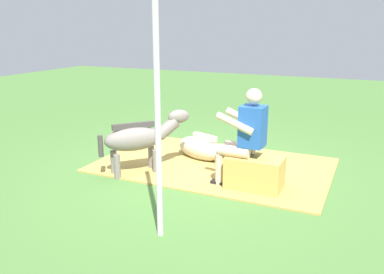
{
  "coord_description": "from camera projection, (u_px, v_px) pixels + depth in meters",
  "views": [
    {
      "loc": [
        -2.33,
        5.14,
        2.05
      ],
      "look_at": [
        -0.07,
        0.21,
        0.55
      ],
      "focal_mm": 37.75,
      "sensor_mm": 36.0,
      "label": 1
    }
  ],
  "objects": [
    {
      "name": "ground_plane",
      "position": [
        194.0,
        169.0,
        5.99
      ],
      "size": [
        24.0,
        24.0,
        0.0
      ],
      "primitive_type": "plane",
      "color": "#4C7A38"
    },
    {
      "name": "hay_patch",
      "position": [
        213.0,
        165.0,
        6.12
      ],
      "size": [
        3.42,
        2.16,
        0.02
      ],
      "primitive_type": "cube",
      "color": "tan",
      "rests_on": "ground"
    },
    {
      "name": "hay_bale",
      "position": [
        255.0,
        173.0,
        5.2
      ],
      "size": [
        0.71,
        0.43,
        0.43
      ],
      "primitive_type": "cube",
      "color": "tan",
      "rests_on": "ground"
    },
    {
      "name": "person_seated",
      "position": [
        244.0,
        134.0,
        5.13
      ],
      "size": [
        0.67,
        0.43,
        1.31
      ],
      "color": "beige",
      "rests_on": "ground"
    },
    {
      "name": "pony_standing",
      "position": [
        140.0,
        138.0,
        5.69
      ],
      "size": [
        1.01,
        1.1,
        0.88
      ],
      "color": "slate",
      "rests_on": "ground"
    },
    {
      "name": "pony_lying",
      "position": [
        206.0,
        149.0,
        6.31
      ],
      "size": [
        1.35,
        0.71,
        0.42
      ],
      "color": "beige",
      "rests_on": "ground"
    },
    {
      "name": "tent_pole_left",
      "position": [
        158.0,
        114.0,
        3.76
      ],
      "size": [
        0.06,
        0.06,
        2.5
      ],
      "primitive_type": "cylinder",
      "color": "silver",
      "rests_on": "ground"
    }
  ]
}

